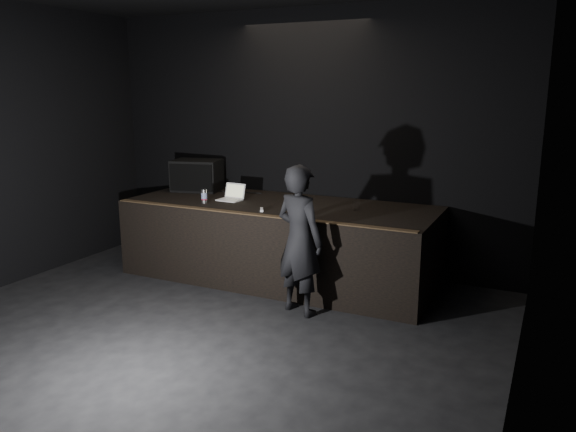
% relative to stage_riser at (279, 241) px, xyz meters
% --- Properties ---
extents(ground, '(7.00, 7.00, 0.00)m').
position_rel_stage_riser_xyz_m(ground, '(0.00, -2.73, -0.50)').
color(ground, black).
rests_on(ground, ground).
extents(room_walls, '(6.10, 7.10, 3.52)m').
position_rel_stage_riser_xyz_m(room_walls, '(0.00, -2.73, 1.52)').
color(room_walls, black).
rests_on(room_walls, ground).
extents(stage_riser, '(4.00, 1.50, 1.00)m').
position_rel_stage_riser_xyz_m(stage_riser, '(0.00, 0.00, 0.00)').
color(stage_riser, black).
rests_on(stage_riser, ground).
extents(riser_lip, '(3.92, 0.10, 0.01)m').
position_rel_stage_riser_xyz_m(riser_lip, '(0.00, -0.71, 0.51)').
color(riser_lip, brown).
rests_on(riser_lip, stage_riser).
extents(stage_monitor, '(0.76, 0.62, 0.44)m').
position_rel_stage_riser_xyz_m(stage_monitor, '(-1.49, 0.33, 0.72)').
color(stage_monitor, black).
rests_on(stage_monitor, stage_riser).
extents(cable, '(0.78, 0.16, 0.02)m').
position_rel_stage_riser_xyz_m(cable, '(-0.91, 0.43, 0.51)').
color(cable, black).
rests_on(cable, stage_riser).
extents(laptop, '(0.32, 0.29, 0.21)m').
position_rel_stage_riser_xyz_m(laptop, '(-0.68, -0.05, 0.55)').
color(laptop, silver).
rests_on(laptop, stage_riser).
extents(beer_can, '(0.08, 0.08, 0.18)m').
position_rel_stage_riser_xyz_m(beer_can, '(-0.89, -0.39, 0.59)').
color(beer_can, silver).
rests_on(beer_can, stage_riser).
extents(plastic_cup, '(0.09, 0.09, 0.11)m').
position_rel_stage_riser_xyz_m(plastic_cup, '(1.02, 0.05, 0.55)').
color(plastic_cup, white).
rests_on(plastic_cup, stage_riser).
extents(wii_remote, '(0.11, 0.15, 0.03)m').
position_rel_stage_riser_xyz_m(wii_remote, '(0.00, -0.48, 0.51)').
color(wii_remote, white).
rests_on(wii_remote, stage_riser).
extents(person, '(0.70, 0.57, 1.66)m').
position_rel_stage_riser_xyz_m(person, '(0.72, -0.95, 0.33)').
color(person, black).
rests_on(person, ground).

